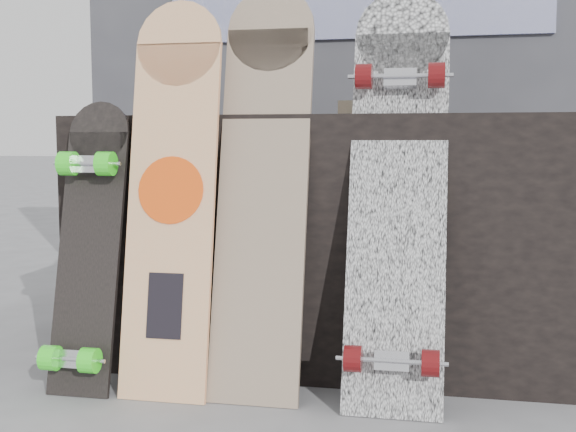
% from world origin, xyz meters
% --- Properties ---
extents(ground, '(60.00, 60.00, 0.00)m').
position_xyz_m(ground, '(0.00, 0.00, 0.00)').
color(ground, slate).
rests_on(ground, ground).
extents(vendor_table, '(1.60, 0.60, 0.80)m').
position_xyz_m(vendor_table, '(0.00, 0.50, 0.40)').
color(vendor_table, black).
rests_on(vendor_table, ground).
extents(booth, '(2.40, 0.22, 2.20)m').
position_xyz_m(booth, '(0.00, 1.35, 1.10)').
color(booth, '#36353B').
rests_on(booth, ground).
extents(merch_box_purple, '(0.18, 0.12, 0.10)m').
position_xyz_m(merch_box_purple, '(-0.57, 0.58, 0.85)').
color(merch_box_purple, '#42346A').
rests_on(merch_box_purple, vendor_table).
extents(merch_box_small, '(0.14, 0.14, 0.12)m').
position_xyz_m(merch_box_small, '(0.30, 0.50, 0.86)').
color(merch_box_small, '#42346A').
rests_on(merch_box_small, vendor_table).
extents(merch_box_flat, '(0.22, 0.10, 0.06)m').
position_xyz_m(merch_box_flat, '(0.12, 0.67, 0.83)').
color(merch_box_flat, '#D1B78C').
rests_on(merch_box_flat, vendor_table).
extents(longboard_geisha, '(0.26, 0.23, 1.13)m').
position_xyz_m(longboard_geisha, '(-0.39, 0.11, 0.60)').
color(longboard_geisha, '#C7B186').
rests_on(longboard_geisha, ground).
extents(longboard_celtic, '(0.26, 0.30, 1.18)m').
position_xyz_m(longboard_celtic, '(-0.14, 0.17, 0.63)').
color(longboard_celtic, beige).
rests_on(longboard_celtic, ground).
extents(longboard_cascadia, '(0.27, 0.40, 1.16)m').
position_xyz_m(longboard_cascadia, '(0.24, 0.16, 0.60)').
color(longboard_cascadia, white).
rests_on(longboard_cascadia, ground).
extents(skateboard_dark, '(0.19, 0.28, 0.84)m').
position_xyz_m(skateboard_dark, '(-0.64, 0.08, 0.43)').
color(skateboard_dark, black).
rests_on(skateboard_dark, ground).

